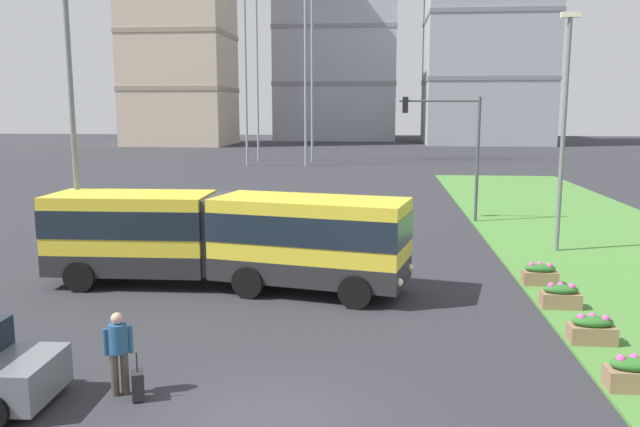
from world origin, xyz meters
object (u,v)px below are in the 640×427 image
object	(u,v)px
flower_planter_3	(540,274)
flower_planter_0	(634,373)
streetlight_left	(73,123)
pedestrian_crossing	(118,348)
flower_planter_2	(561,296)
flower_planter_1	(592,329)
streetlight_median	(564,124)
traffic_light_far_right	(453,137)
apartment_tower_westcentre	(338,7)
apartment_tower_centre	(488,20)
articulated_bus	(225,237)
rolling_suitcase	(138,385)
car_white_van	(210,216)

from	to	relation	value
flower_planter_3	flower_planter_0	bearing A→B (deg)	-90.00
flower_planter_3	streetlight_left	xyz separation A→B (m)	(-15.71, 0.20, 4.86)
pedestrian_crossing	flower_planter_2	distance (m)	12.35
flower_planter_2	flower_planter_1	bearing A→B (deg)	-90.00
pedestrian_crossing	streetlight_median	distance (m)	19.39
traffic_light_far_right	streetlight_median	size ratio (longest dim) A/B	0.67
streetlight_left	apartment_tower_westcentre	distance (m)	103.52
flower_planter_3	traffic_light_far_right	distance (m)	12.74
streetlight_left	pedestrian_crossing	bearing A→B (deg)	-60.35
flower_planter_3	streetlight_left	world-z (taller)	streetlight_left
apartment_tower_centre	flower_planter_0	bearing A→B (deg)	-96.75
articulated_bus	rolling_suitcase	world-z (taller)	articulated_bus
flower_planter_1	streetlight_median	size ratio (longest dim) A/B	0.12
pedestrian_crossing	flower_planter_3	bearing A→B (deg)	41.04
car_white_van	flower_planter_3	world-z (taller)	car_white_van
streetlight_median	pedestrian_crossing	bearing A→B (deg)	-130.61
flower_planter_2	streetlight_median	bearing A→B (deg)	76.28
pedestrian_crossing	apartment_tower_centre	distance (m)	101.64
car_white_van	streetlight_left	bearing A→B (deg)	-106.94
flower_planter_1	apartment_tower_westcentre	xyz separation A→B (m)	(-13.83, 107.27, 23.87)
streetlight_left	flower_planter_3	bearing A→B (deg)	-0.74
pedestrian_crossing	streetlight_left	xyz separation A→B (m)	(-5.28, 9.28, 4.28)
flower_planter_3	apartment_tower_westcentre	world-z (taller)	apartment_tower_westcentre
flower_planter_2	streetlight_median	size ratio (longest dim) A/B	0.12
articulated_bus	car_white_van	size ratio (longest dim) A/B	2.65
flower_planter_2	apartment_tower_westcentre	distance (m)	108.01
flower_planter_0	streetlight_median	bearing A→B (deg)	81.87
articulated_bus	flower_planter_1	world-z (taller)	articulated_bus
flower_planter_3	pedestrian_crossing	bearing A→B (deg)	-138.96
rolling_suitcase	pedestrian_crossing	bearing A→B (deg)	156.04
pedestrian_crossing	flower_planter_1	distance (m)	11.10
apartment_tower_westcentre	flower_planter_0	bearing A→B (deg)	-82.83
rolling_suitcase	flower_planter_3	distance (m)	13.63
pedestrian_crossing	apartment_tower_centre	xyz separation A→B (m)	(21.84, 97.45, 18.88)
rolling_suitcase	flower_planter_1	distance (m)	10.74
rolling_suitcase	traffic_light_far_right	distance (m)	23.20
flower_planter_0	flower_planter_1	distance (m)	2.67
apartment_tower_westcentre	articulated_bus	bearing A→B (deg)	-87.99
flower_planter_0	apartment_tower_centre	distance (m)	98.97
pedestrian_crossing	streetlight_median	bearing A→B (deg)	49.39
articulated_bus	traffic_light_far_right	size ratio (longest dim) A/B	1.88
rolling_suitcase	apartment_tower_westcentre	size ratio (longest dim) A/B	0.02
articulated_bus	apartment_tower_centre	xyz separation A→B (m)	(21.62, 89.37, 18.23)
flower_planter_2	streetlight_left	size ratio (longest dim) A/B	0.11
flower_planter_1	flower_planter_3	bearing A→B (deg)	90.00
streetlight_left	apartment_tower_westcentre	xyz separation A→B (m)	(1.89, 101.74, 19.01)
traffic_light_far_right	apartment_tower_centre	world-z (taller)	apartment_tower_centre
traffic_light_far_right	streetlight_left	world-z (taller)	streetlight_left
articulated_bus	rolling_suitcase	distance (m)	8.39
car_white_van	traffic_light_far_right	distance (m)	12.68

